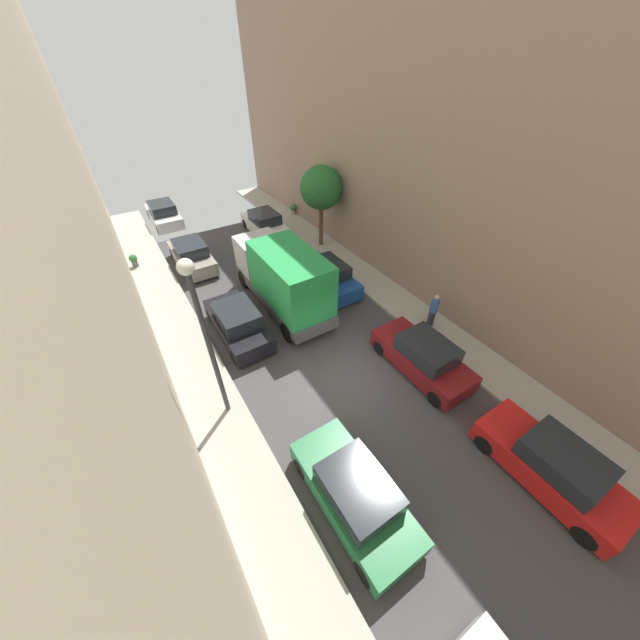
% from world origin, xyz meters
% --- Properties ---
extents(ground, '(32.00, 32.00, 0.00)m').
position_xyz_m(ground, '(0.00, 0.00, 0.00)').
color(ground, '#423F42').
extents(sidewalk_left, '(2.00, 44.00, 0.15)m').
position_xyz_m(sidewalk_left, '(-5.00, 0.00, 0.07)').
color(sidewalk_left, '#A8A399').
rests_on(sidewalk_left, ground).
extents(sidewalk_right, '(2.00, 44.00, 0.15)m').
position_xyz_m(sidewalk_right, '(5.00, 0.00, 0.07)').
color(sidewalk_right, '#A8A399').
rests_on(sidewalk_right, ground).
extents(building_right, '(6.00, 44.00, 17.30)m').
position_xyz_m(building_right, '(9.00, 0.00, 8.65)').
color(building_right, gray).
rests_on(building_right, ground).
extents(parked_car_left_2, '(1.78, 4.20, 1.57)m').
position_xyz_m(parked_car_left_2, '(-2.70, -3.95, 0.72)').
color(parked_car_left_2, '#1E6638').
rests_on(parked_car_left_2, ground).
extents(parked_car_left_3, '(1.78, 4.20, 1.57)m').
position_xyz_m(parked_car_left_3, '(-2.70, 4.62, 0.72)').
color(parked_car_left_3, black).
rests_on(parked_car_left_3, ground).
extents(parked_car_left_4, '(1.78, 4.20, 1.57)m').
position_xyz_m(parked_car_left_4, '(-2.70, 11.72, 0.72)').
color(parked_car_left_4, gray).
rests_on(parked_car_left_4, ground).
extents(parked_car_left_5, '(1.78, 4.20, 1.57)m').
position_xyz_m(parked_car_left_5, '(-2.70, 18.65, 0.72)').
color(parked_car_left_5, silver).
rests_on(parked_car_left_5, ground).
extents(parked_car_right_1, '(1.78, 4.20, 1.57)m').
position_xyz_m(parked_car_right_1, '(2.70, -6.45, 0.72)').
color(parked_car_right_1, red).
rests_on(parked_car_right_1, ground).
extents(parked_car_right_2, '(1.78, 4.20, 1.57)m').
position_xyz_m(parked_car_right_2, '(2.70, -1.25, 0.72)').
color(parked_car_right_2, maroon).
rests_on(parked_car_right_2, ground).
extents(parked_car_right_3, '(1.78, 4.20, 1.57)m').
position_xyz_m(parked_car_right_3, '(2.70, 5.66, 0.72)').
color(parked_car_right_3, '#194799').
rests_on(parked_car_right_3, ground).
extents(parked_car_right_4, '(1.78, 4.20, 1.57)m').
position_xyz_m(parked_car_right_4, '(2.70, 13.31, 0.72)').
color(parked_car_right_4, white).
rests_on(parked_car_right_4, ground).
extents(delivery_truck, '(2.26, 6.60, 3.38)m').
position_xyz_m(delivery_truck, '(0.00, 5.34, 1.79)').
color(delivery_truck, '#4C4C51').
rests_on(delivery_truck, ground).
extents(pedestrian, '(0.40, 0.36, 1.72)m').
position_xyz_m(pedestrian, '(4.92, 0.37, 1.07)').
color(pedestrian, '#2D334C').
rests_on(pedestrian, sidewalk_right).
extents(street_tree_1, '(2.46, 2.46, 4.81)m').
position_xyz_m(street_tree_1, '(4.95, 9.78, 3.70)').
color(street_tree_1, brown).
rests_on(street_tree_1, sidewalk_right).
extents(potted_plant_0, '(0.43, 0.43, 0.74)m').
position_xyz_m(potted_plant_0, '(-5.64, 13.27, 0.57)').
color(potted_plant_0, slate).
rests_on(potted_plant_0, sidewalk_left).
extents(potted_plant_1, '(0.51, 0.51, 0.78)m').
position_xyz_m(potted_plant_1, '(5.77, 14.97, 0.60)').
color(potted_plant_1, '#B2A899').
rests_on(potted_plant_1, sidewalk_right).
extents(lamp_post, '(0.44, 0.44, 6.11)m').
position_xyz_m(lamp_post, '(-4.60, 1.01, 4.12)').
color(lamp_post, '#333338').
rests_on(lamp_post, sidewalk_left).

